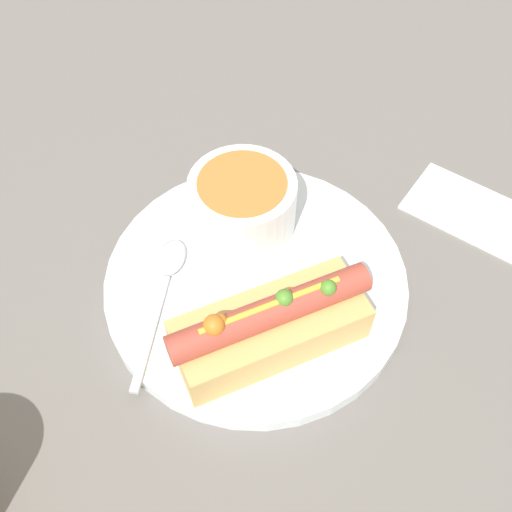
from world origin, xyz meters
name	(u,v)px	position (x,y,z in m)	size (l,w,h in m)	color
ground_plane	(256,287)	(0.00, 0.00, 0.00)	(4.00, 4.00, 0.00)	slate
dinner_plate	(256,282)	(0.00, 0.00, 0.01)	(0.27, 0.27, 0.02)	white
hot_dog	(270,325)	(0.01, -0.07, 0.04)	(0.17, 0.11, 0.07)	#DBAD60
soup_bowl	(243,202)	(-0.01, 0.06, 0.05)	(0.10, 0.10, 0.06)	white
spoon	(166,275)	(-0.08, 0.00, 0.02)	(0.05, 0.15, 0.01)	#B7B7BC
napkin	(477,213)	(0.23, 0.07, 0.00)	(0.15, 0.14, 0.01)	white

